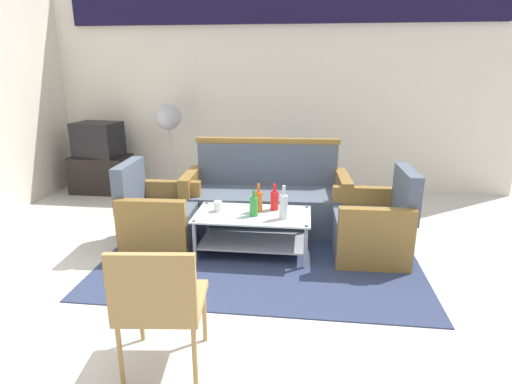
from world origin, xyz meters
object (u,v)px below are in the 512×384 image
(tv_stand, at_px, (102,174))
(television, at_px, (98,139))
(bottle_orange, at_px, (259,201))
(pedestal_fan, at_px, (169,122))
(armchair_left, at_px, (159,218))
(couch, at_px, (266,200))
(wicker_chair, at_px, (159,299))
(bottle_red, at_px, (274,200))
(coffee_table, at_px, (253,227))
(armchair_right, at_px, (373,227))
(bottle_green, at_px, (254,206))
(bottle_clear, at_px, (284,206))
(cup, at_px, (218,206))

(tv_stand, relative_size, television, 1.22)
(bottle_orange, relative_size, pedestal_fan, 0.22)
(armchair_left, xyz_separation_m, bottle_orange, (1.02, -0.01, 0.23))
(television, bearing_deg, couch, 164.10)
(pedestal_fan, bearing_deg, bottle_orange, -50.99)
(television, distance_m, wicker_chair, 4.12)
(bottle_red, bearing_deg, coffee_table, -143.28)
(armchair_left, height_order, pedestal_fan, pedestal_fan)
(couch, bearing_deg, television, -26.36)
(tv_stand, bearing_deg, armchair_left, -49.87)
(armchair_right, relative_size, bottle_green, 3.38)
(couch, relative_size, bottle_green, 7.27)
(couch, height_order, bottle_green, couch)
(coffee_table, xyz_separation_m, tv_stand, (-2.43, 1.82, -0.01))
(coffee_table, relative_size, pedestal_fan, 0.87)
(armchair_left, xyz_separation_m, television, (-1.46, 1.74, 0.47))
(bottle_clear, distance_m, bottle_green, 0.29)
(couch, height_order, wicker_chair, couch)
(television, bearing_deg, bottle_red, 155.22)
(armchair_left, relative_size, wicker_chair, 1.01)
(bottle_orange, distance_m, wicker_chair, 1.82)
(couch, distance_m, wicker_chair, 2.48)
(armchair_left, relative_size, bottle_clear, 2.68)
(cup, xyz_separation_m, wicker_chair, (0.02, -1.74, 0.03))
(armchair_left, distance_m, bottle_green, 1.02)
(armchair_left, distance_m, wicker_chair, 1.92)
(cup, relative_size, television, 0.15)
(bottle_red, height_order, tv_stand, bottle_red)
(bottle_clear, relative_size, wicker_chair, 0.38)
(armchair_left, height_order, wicker_chair, armchair_left)
(armchair_right, bearing_deg, pedestal_fan, 53.77)
(armchair_right, distance_m, bottle_orange, 1.12)
(armchair_right, xyz_separation_m, television, (-3.58, 1.72, 0.47))
(armchair_left, height_order, bottle_red, armchair_left)
(armchair_right, distance_m, tv_stand, 3.97)
(tv_stand, bearing_deg, bottle_red, -32.51)
(couch, relative_size, wicker_chair, 2.18)
(armchair_left, bearing_deg, wicker_chair, 17.40)
(armchair_left, distance_m, cup, 0.65)
(coffee_table, distance_m, pedestal_fan, 2.45)
(armchair_left, xyz_separation_m, cup, (0.62, -0.05, 0.17))
(cup, bearing_deg, tv_stand, 139.47)
(bottle_clear, bearing_deg, bottle_red, 113.17)
(tv_stand, distance_m, television, 0.50)
(bottle_green, xyz_separation_m, television, (-2.45, 1.87, 0.25))
(bottle_clear, bearing_deg, bottle_orange, 146.11)
(bottle_red, relative_size, wicker_chair, 0.31)
(bottle_red, xyz_separation_m, pedestal_fan, (-1.60, 1.72, 0.50))
(tv_stand, relative_size, pedestal_fan, 0.63)
(coffee_table, height_order, cup, cup)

